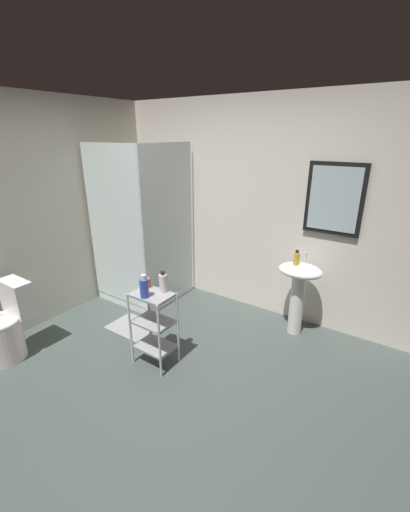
{
  "coord_description": "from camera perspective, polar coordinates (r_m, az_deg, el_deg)",
  "views": [
    {
      "loc": [
        1.65,
        -1.65,
        2.09
      ],
      "look_at": [
        0.03,
        0.75,
        1.0
      ],
      "focal_mm": 22.93,
      "sensor_mm": 36.0,
      "label": 1
    }
  ],
  "objects": [
    {
      "name": "hand_soap_bottle",
      "position": [
        3.51,
        15.67,
        -0.37
      ],
      "size": [
        0.06,
        0.06,
        0.16
      ],
      "color": "gold",
      "rests_on": "pedestal_sink"
    },
    {
      "name": "storage_cart",
      "position": [
        3.14,
        -8.92,
        -11.47
      ],
      "size": [
        0.38,
        0.28,
        0.74
      ],
      "color": "silver",
      "rests_on": "ground_plane"
    },
    {
      "name": "ground_plane",
      "position": [
        3.14,
        -8.84,
        -21.71
      ],
      "size": [
        4.2,
        4.2,
        0.02
      ],
      "primitive_type": "cube",
      "color": "#424C48"
    },
    {
      "name": "wall_back",
      "position": [
        3.95,
        8.73,
        8.12
      ],
      "size": [
        4.2,
        0.14,
        2.5
      ],
      "color": "silver",
      "rests_on": "ground_plane"
    },
    {
      "name": "pedestal_sink",
      "position": [
        3.63,
        16.04,
        -4.86
      ],
      "size": [
        0.46,
        0.37,
        0.81
      ],
      "color": "white",
      "rests_on": "ground_plane"
    },
    {
      "name": "bath_mat",
      "position": [
        3.9,
        -12.09,
        -12.19
      ],
      "size": [
        0.6,
        0.4,
        0.02
      ],
      "primitive_type": "cube",
      "color": "gray",
      "rests_on": "ground_plane"
    },
    {
      "name": "lotion_bottle_white",
      "position": [
        2.97,
        -7.32,
        -4.65
      ],
      "size": [
        0.07,
        0.07,
        0.21
      ],
      "color": "silver",
      "rests_on": "storage_cart"
    },
    {
      "name": "shampoo_bottle_blue",
      "position": [
        2.91,
        -10.57,
        -5.44
      ],
      "size": [
        0.08,
        0.08,
        0.21
      ],
      "color": "#334CBC",
      "rests_on": "storage_cart"
    },
    {
      "name": "toilet",
      "position": [
        3.79,
        -31.36,
        -10.69
      ],
      "size": [
        0.37,
        0.49,
        0.76
      ],
      "color": "white",
      "rests_on": "ground_plane"
    },
    {
      "name": "sink_faucet",
      "position": [
        3.63,
        17.08,
        -0.16
      ],
      "size": [
        0.03,
        0.03,
        0.1
      ],
      "primitive_type": "cylinder",
      "color": "silver",
      "rests_on": "pedestal_sink"
    },
    {
      "name": "rinse_cup",
      "position": [
        3.11,
        -10.15,
        -4.62
      ],
      "size": [
        0.07,
        0.07,
        0.09
      ],
      "primitive_type": "cylinder",
      "color": "#B24742",
      "rests_on": "storage_cart"
    },
    {
      "name": "shower_stall",
      "position": [
        4.35,
        -10.39,
        -1.73
      ],
      "size": [
        0.92,
        0.92,
        2.0
      ],
      "color": "white",
      "rests_on": "ground_plane"
    },
    {
      "name": "wall_left",
      "position": [
        3.96,
        -30.21,
        5.53
      ],
      "size": [
        0.1,
        4.2,
        2.5
      ],
      "primitive_type": "cube",
      "color": "silver",
      "rests_on": "ground_plane"
    }
  ]
}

